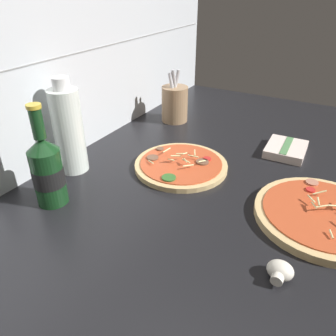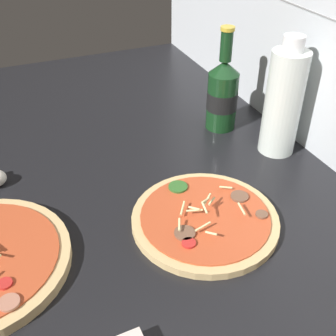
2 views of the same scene
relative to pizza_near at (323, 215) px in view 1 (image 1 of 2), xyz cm
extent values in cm
cube|color=black|center=(-1.64, 22.73, -2.27)|extent=(160.00, 90.00, 2.50)
cube|color=silver|center=(-1.64, 68.23, 26.48)|extent=(160.00, 1.00, 60.00)
cube|color=gray|center=(-1.64, 67.68, 26.48)|extent=(156.80, 0.16, 0.30)
cylinder|color=tan|center=(-0.05, 0.01, -0.14)|extent=(28.61, 28.61, 1.78)
cylinder|color=#C14C28|center=(-0.05, 0.01, 0.90)|extent=(25.18, 25.18, 0.30)
cylinder|color=red|center=(6.94, 3.85, 1.25)|extent=(2.13, 2.13, 0.40)
cylinder|color=#B7755B|center=(10.48, 4.04, 1.25)|extent=(2.94, 2.94, 0.40)
cylinder|color=beige|center=(5.45, 1.83, 2.08)|extent=(1.92, 2.78, 1.17)
cylinder|color=beige|center=(-0.54, 2.17, 2.30)|extent=(2.40, 1.51, 0.70)
cylinder|color=beige|center=(-7.67, -2.11, 1.64)|extent=(2.03, 1.20, 0.72)
cylinder|color=beige|center=(-0.14, 0.59, 2.33)|extent=(2.07, 2.60, 0.59)
cylinder|color=beige|center=(1.64, 3.05, 2.26)|extent=(1.92, 2.07, 0.64)
cylinder|color=beige|center=(1.43, -1.62, 2.23)|extent=(2.03, 2.68, 0.81)
cylinder|color=beige|center=(-0.05, 1.55, 3.15)|extent=(2.48, 1.06, 0.73)
cylinder|color=tan|center=(4.66, 36.63, -0.34)|extent=(25.20, 25.20, 1.38)
cylinder|color=#C14C28|center=(4.66, 36.63, 0.50)|extent=(22.17, 22.17, 0.30)
cylinder|color=brown|center=(2.76, 44.52, 0.85)|extent=(3.22, 3.22, 0.40)
cylinder|color=red|center=(9.63, 31.20, 0.85)|extent=(2.27, 2.27, 0.40)
cylinder|color=brown|center=(8.41, 45.50, 0.85)|extent=(2.12, 2.12, 0.40)
cylinder|color=#336628|center=(-4.14, 35.51, 0.85)|extent=(3.55, 3.55, 0.40)
cylinder|color=brown|center=(7.36, 31.55, 0.85)|extent=(3.46, 3.46, 0.40)
cylinder|color=beige|center=(-0.11, 43.28, 1.24)|extent=(1.33, 2.29, 0.55)
cylinder|color=beige|center=(5.36, 36.03, 3.16)|extent=(2.45, 0.61, 0.94)
cylinder|color=beige|center=(4.09, 36.83, 3.46)|extent=(1.10, 1.88, 0.47)
cylinder|color=beige|center=(3.79, 34.89, 2.16)|extent=(1.57, 1.64, 0.36)
cylinder|color=beige|center=(4.04, 34.86, 1.88)|extent=(1.15, 2.75, 0.38)
cylinder|color=beige|center=(3.38, 37.56, 2.96)|extent=(2.17, 2.39, 0.64)
cylinder|color=beige|center=(7.83, 34.56, 1.61)|extent=(0.98, 3.05, 0.57)
cylinder|color=beige|center=(9.81, 35.03, 1.68)|extent=(2.09, 1.34, 1.05)
cylinder|color=beige|center=(2.45, 33.41, 1.64)|extent=(2.77, 2.12, 0.71)
cylinder|color=beige|center=(6.07, 31.16, 1.78)|extent=(2.44, 1.38, 0.70)
cylinder|color=beige|center=(6.85, 42.37, 1.93)|extent=(3.15, 0.95, 0.47)
cylinder|color=beige|center=(2.86, 38.76, 1.73)|extent=(1.22, 1.80, 0.84)
cylinder|color=#143819|center=(-23.69, 55.16, 5.58)|extent=(6.92, 6.92, 13.21)
cone|color=#143819|center=(-23.69, 55.16, 13.65)|extent=(6.92, 6.92, 2.93)
cylinder|color=#143819|center=(-23.69, 55.16, 18.38)|extent=(2.63, 2.63, 6.52)
cylinder|color=gold|center=(-23.69, 55.16, 22.04)|extent=(3.02, 3.02, 0.80)
cylinder|color=black|center=(-23.69, 55.16, 5.85)|extent=(6.99, 6.99, 4.23)
cylinder|color=silver|center=(-10.14, 61.39, 9.92)|extent=(7.56, 7.56, 21.89)
cylinder|color=white|center=(-10.14, 61.39, 22.36)|extent=(4.16, 4.16, 2.98)
cylinder|color=white|center=(-22.32, 4.35, 0.59)|extent=(2.07, 2.07, 2.07)
ellipsoid|color=silver|center=(-20.47, 4.35, 0.59)|extent=(3.91, 4.60, 3.22)
cylinder|color=#9E7A56|center=(33.79, 54.49, 5.16)|extent=(9.23, 9.23, 12.37)
cylinder|color=#BCBCC1|center=(35.07, 55.11, 10.40)|extent=(2.58, 3.58, 12.98)
cylinder|color=#BCBCC1|center=(33.62, 54.24, 10.63)|extent=(3.24, 2.80, 13.45)
cylinder|color=#BCBCC1|center=(32.26, 54.47, 10.17)|extent=(1.24, 3.73, 12.47)
cube|color=beige|center=(27.61, 13.72, 0.18)|extent=(13.54, 11.24, 2.40)
cube|color=#4C7F4C|center=(27.61, 13.72, 1.46)|extent=(12.59, 2.36, 0.16)
camera|label=1|loc=(-64.38, 1.60, 44.00)|focal=35.00mm
camera|label=2|loc=(51.54, 9.83, 48.79)|focal=45.00mm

